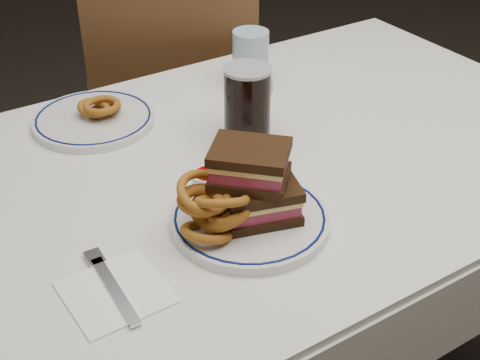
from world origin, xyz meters
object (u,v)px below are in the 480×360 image
main_plate (250,219)px  reuben_sandwich (255,182)px  chair_far (170,101)px  far_plate (94,119)px  beer_mug (248,103)px

main_plate → reuben_sandwich: (0.01, -0.00, 0.07)m
main_plate → reuben_sandwich: reuben_sandwich is taller
chair_far → reuben_sandwich: size_ratio=6.26×
chair_far → main_plate: chair_far is taller
chair_far → reuben_sandwich: bearing=-108.2°
far_plate → reuben_sandwich: bearing=-78.7°
chair_far → main_plate: (-0.29, -0.86, 0.23)m
reuben_sandwich → main_plate: bearing=173.8°
beer_mug → reuben_sandwich: bearing=-121.1°
chair_far → reuben_sandwich: chair_far is taller
chair_far → far_plate: 0.60m
reuben_sandwich → far_plate: (-0.09, 0.45, -0.07)m
chair_far → main_plate: size_ratio=3.77×
reuben_sandwich → beer_mug: (0.14, 0.23, -0.00)m
main_plate → far_plate: same height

